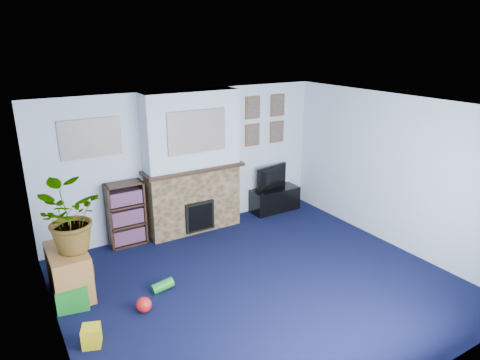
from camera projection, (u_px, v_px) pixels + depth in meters
floor at (260, 284)px, 5.84m from camera, size 5.00×4.50×0.01m
ceiling at (263, 108)px, 5.07m from camera, size 5.00×4.50×0.01m
wall_back at (187, 161)px, 7.28m from camera, size 5.00×0.04×2.40m
wall_front at (409, 285)px, 3.63m from camera, size 5.00×0.04×2.40m
wall_left at (51, 250)px, 4.23m from camera, size 0.04×4.50×2.40m
wall_right at (394, 172)px, 6.68m from camera, size 0.04×4.50×2.40m
chimney_breast at (193, 164)px, 7.12m from camera, size 1.72×0.50×2.40m
collage_main at (197, 132)px, 6.76m from camera, size 1.00×0.03×0.68m
collage_left at (91, 138)px, 6.32m from camera, size 0.90×0.03×0.58m
portrait_tl at (253, 108)px, 7.65m from camera, size 0.30×0.03×0.40m
portrait_tr at (278, 105)px, 7.92m from camera, size 0.30×0.03×0.40m
portrait_bl at (252, 135)px, 7.81m from camera, size 0.30×0.03×0.40m
portrait_br at (277, 132)px, 8.08m from camera, size 0.30×0.03×0.40m
tv_stand at (275, 199)px, 8.25m from camera, size 0.94×0.40×0.45m
television at (275, 177)px, 8.12m from camera, size 0.76×0.24×0.44m
bookshelf at (126, 215)px, 6.81m from camera, size 0.58×0.28×1.05m
sideboard at (69, 270)px, 5.51m from camera, size 0.46×0.82×0.64m
potted_plant at (66, 219)px, 5.26m from camera, size 1.04×1.02×0.88m
mantel_clock at (187, 164)px, 7.01m from camera, size 0.11×0.07×0.15m
mantel_candle at (211, 160)px, 7.23m from camera, size 0.05×0.05×0.17m
mantel_teddy at (164, 168)px, 6.81m from camera, size 0.14×0.14×0.14m
mantel_can at (229, 158)px, 7.41m from camera, size 0.06×0.06×0.13m
green_crate at (73, 297)px, 5.29m from camera, size 0.42×0.36×0.30m
toy_ball at (144, 305)px, 5.22m from camera, size 0.19×0.19×0.19m
toy_block at (92, 337)px, 4.64m from camera, size 0.25×0.25×0.23m
toy_tube at (163, 286)px, 5.67m from camera, size 0.30×0.13×0.17m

